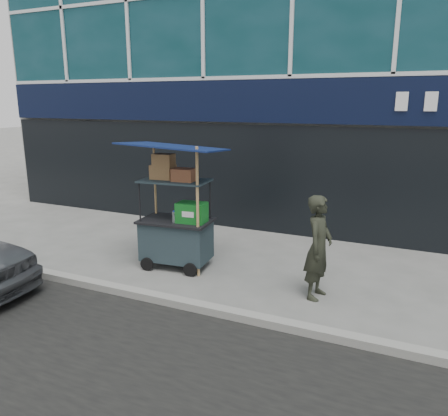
% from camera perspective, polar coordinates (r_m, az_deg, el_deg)
% --- Properties ---
extents(ground, '(80.00, 80.00, 0.00)m').
position_cam_1_polar(ground, '(6.54, -2.17, -12.59)').
color(ground, '#5E5E5A').
rests_on(ground, ground).
extents(curb, '(80.00, 0.18, 0.12)m').
position_cam_1_polar(curb, '(6.36, -3.00, -12.83)').
color(curb, gray).
rests_on(curb, ground).
extents(vendor_cart, '(1.78, 1.33, 2.25)m').
position_cam_1_polar(vendor_cart, '(7.75, -6.19, -2.13)').
color(vendor_cart, '#1C2A2F').
rests_on(vendor_cart, ground).
extents(vendor_man, '(0.44, 0.62, 1.58)m').
position_cam_1_polar(vendor_man, '(6.66, 12.25, -5.05)').
color(vendor_man, black).
rests_on(vendor_man, ground).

